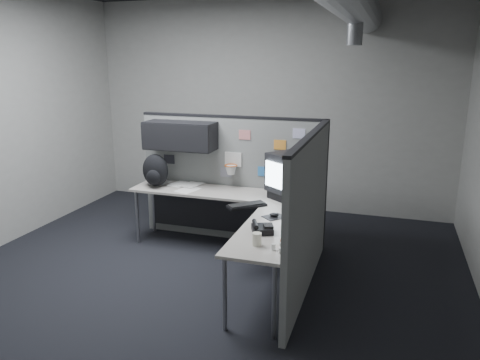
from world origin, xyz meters
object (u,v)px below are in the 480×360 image
(desk, at_px, (234,209))
(monitor, at_px, (293,176))
(backpack, at_px, (155,171))
(keyboard, at_px, (247,205))
(phone, at_px, (262,228))

(desk, height_order, monitor, monitor)
(backpack, bearing_deg, desk, -8.21)
(monitor, xyz_separation_m, keyboard, (-0.41, -0.47, -0.26))
(desk, xyz_separation_m, monitor, (0.63, 0.25, 0.39))
(desk, height_order, backpack, backpack)
(monitor, distance_m, keyboard, 0.68)
(monitor, height_order, phone, monitor)
(desk, bearing_deg, phone, -57.21)
(desk, xyz_separation_m, phone, (0.59, -0.91, 0.15))
(desk, height_order, keyboard, keyboard)
(keyboard, relative_size, backpack, 1.02)
(monitor, bearing_deg, desk, -166.66)
(desk, distance_m, phone, 1.09)
(desk, distance_m, backpack, 1.20)
(monitor, distance_m, phone, 1.19)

